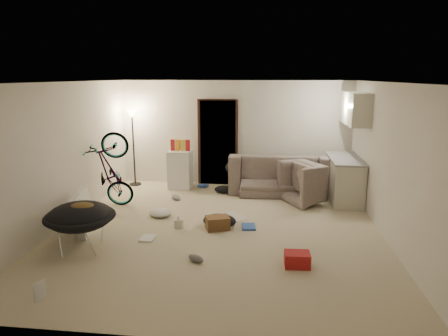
# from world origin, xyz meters

# --- Properties ---
(floor) EXTENTS (5.50, 6.00, 0.02)m
(floor) POSITION_xyz_m (0.00, 0.00, -0.01)
(floor) COLOR beige
(floor) RESTS_ON ground
(ceiling) EXTENTS (5.50, 6.00, 0.02)m
(ceiling) POSITION_xyz_m (0.00, 0.00, 2.51)
(ceiling) COLOR white
(ceiling) RESTS_ON wall_back
(wall_back) EXTENTS (5.50, 0.02, 2.50)m
(wall_back) POSITION_xyz_m (0.00, 3.01, 1.25)
(wall_back) COLOR silver
(wall_back) RESTS_ON floor
(wall_front) EXTENTS (5.50, 0.02, 2.50)m
(wall_front) POSITION_xyz_m (0.00, -3.01, 1.25)
(wall_front) COLOR silver
(wall_front) RESTS_ON floor
(wall_left) EXTENTS (0.02, 6.00, 2.50)m
(wall_left) POSITION_xyz_m (-2.76, 0.00, 1.25)
(wall_left) COLOR silver
(wall_left) RESTS_ON floor
(wall_right) EXTENTS (0.02, 6.00, 2.50)m
(wall_right) POSITION_xyz_m (2.76, 0.00, 1.25)
(wall_right) COLOR silver
(wall_right) RESTS_ON floor
(doorway) EXTENTS (0.85, 0.10, 2.04)m
(doorway) POSITION_xyz_m (-0.40, 2.97, 1.02)
(doorway) COLOR black
(doorway) RESTS_ON floor
(door_trim) EXTENTS (0.97, 0.04, 2.10)m
(door_trim) POSITION_xyz_m (-0.40, 2.94, 1.02)
(door_trim) COLOR black
(door_trim) RESTS_ON floor
(floor_lamp) EXTENTS (0.28, 0.28, 1.81)m
(floor_lamp) POSITION_xyz_m (-2.40, 2.65, 1.31)
(floor_lamp) COLOR black
(floor_lamp) RESTS_ON floor
(kitchen_counter) EXTENTS (0.60, 1.50, 0.88)m
(kitchen_counter) POSITION_xyz_m (2.43, 2.00, 0.44)
(kitchen_counter) COLOR beige
(kitchen_counter) RESTS_ON floor
(counter_top) EXTENTS (0.64, 1.54, 0.04)m
(counter_top) POSITION_xyz_m (2.43, 2.00, 0.90)
(counter_top) COLOR gray
(counter_top) RESTS_ON kitchen_counter
(kitchen_uppers) EXTENTS (0.38, 1.40, 0.65)m
(kitchen_uppers) POSITION_xyz_m (2.56, 2.00, 1.95)
(kitchen_uppers) COLOR beige
(kitchen_uppers) RESTS_ON wall_right
(sofa) EXTENTS (2.26, 0.93, 0.65)m
(sofa) POSITION_xyz_m (1.06, 2.45, 0.33)
(sofa) COLOR #333A33
(sofa) RESTS_ON floor
(armchair) EXTENTS (1.21, 1.25, 0.62)m
(armchair) POSITION_xyz_m (1.80, 1.85, 0.31)
(armchair) COLOR #333A33
(armchair) RESTS_ON floor
(bicycle) EXTENTS (1.65, 0.88, 0.91)m
(bicycle) POSITION_xyz_m (-2.30, 0.95, 0.41)
(bicycle) COLOR black
(bicycle) RESTS_ON floor
(book_asset) EXTENTS (0.28, 0.24, 0.02)m
(book_asset) POSITION_xyz_m (-1.85, -2.55, 0.01)
(book_asset) COLOR #A9191A
(book_asset) RESTS_ON floor
(mini_fridge) EXTENTS (0.52, 0.52, 0.89)m
(mini_fridge) POSITION_xyz_m (-1.25, 2.55, 0.44)
(mini_fridge) COLOR white
(mini_fridge) RESTS_ON floor
(snack_box_0) EXTENTS (0.11, 0.09, 0.30)m
(snack_box_0) POSITION_xyz_m (-1.42, 2.55, 1.00)
(snack_box_0) COLOR #A9191A
(snack_box_0) RESTS_ON mini_fridge
(snack_box_1) EXTENTS (0.10, 0.08, 0.30)m
(snack_box_1) POSITION_xyz_m (-1.30, 2.55, 1.00)
(snack_box_1) COLOR orange
(snack_box_1) RESTS_ON mini_fridge
(snack_box_2) EXTENTS (0.12, 0.10, 0.30)m
(snack_box_2) POSITION_xyz_m (-1.18, 2.55, 1.00)
(snack_box_2) COLOR gold
(snack_box_2) RESTS_ON mini_fridge
(snack_box_3) EXTENTS (0.10, 0.07, 0.30)m
(snack_box_3) POSITION_xyz_m (-1.06, 2.55, 1.00)
(snack_box_3) COLOR #A9191A
(snack_box_3) RESTS_ON mini_fridge
(saucer_chair) EXTENTS (1.05, 1.05, 0.75)m
(saucer_chair) POSITION_xyz_m (-1.97, -1.08, 0.44)
(saucer_chair) COLOR silver
(saucer_chair) RESTS_ON floor
(hoodie) EXTENTS (0.58, 0.53, 0.22)m
(hoodie) POSITION_xyz_m (-1.92, -1.11, 0.65)
(hoodie) COLOR brown
(hoodie) RESTS_ON saucer_chair
(sofa_drape) EXTENTS (0.60, 0.50, 0.28)m
(sofa_drape) POSITION_xyz_m (0.11, 2.45, 0.54)
(sofa_drape) COLOR black
(sofa_drape) RESTS_ON sofa
(tv_box) EXTENTS (0.50, 1.04, 0.68)m
(tv_box) POSITION_xyz_m (-2.30, -0.32, 0.33)
(tv_box) COLOR silver
(tv_box) RESTS_ON floor
(drink_case_a) EXTENTS (0.47, 0.40, 0.23)m
(drink_case_a) POSITION_xyz_m (-0.03, 0.00, 0.11)
(drink_case_a) COLOR brown
(drink_case_a) RESTS_ON floor
(drink_case_b) EXTENTS (0.36, 0.27, 0.20)m
(drink_case_b) POSITION_xyz_m (1.26, -1.25, 0.10)
(drink_case_b) COLOR #A9191A
(drink_case_b) RESTS_ON floor
(juicer) EXTENTS (0.15, 0.15, 0.22)m
(juicer) POSITION_xyz_m (-0.71, -0.01, 0.09)
(juicer) COLOR silver
(juicer) RESTS_ON floor
(newspaper) EXTENTS (0.65, 0.67, 0.01)m
(newspaper) POSITION_xyz_m (0.16, 0.64, 0.00)
(newspaper) COLOR beige
(newspaper) RESTS_ON floor
(book_blue) EXTENTS (0.27, 0.34, 0.03)m
(book_blue) POSITION_xyz_m (0.51, 0.13, 0.02)
(book_blue) COLOR #2B4B9B
(book_blue) RESTS_ON floor
(book_white) EXTENTS (0.24, 0.30, 0.03)m
(book_white) POSITION_xyz_m (-1.10, -0.56, 0.01)
(book_white) COLOR silver
(book_white) RESTS_ON floor
(shoe_0) EXTENTS (0.30, 0.18, 0.10)m
(shoe_0) POSITION_xyz_m (-0.71, 2.55, 0.05)
(shoe_0) COLOR #2B4B9B
(shoe_0) RESTS_ON floor
(shoe_1) EXTENTS (0.29, 0.31, 0.11)m
(shoe_1) POSITION_xyz_m (-1.14, 1.57, 0.06)
(shoe_1) COLOR slate
(shoe_1) RESTS_ON floor
(shoe_3) EXTENTS (0.30, 0.24, 0.10)m
(shoe_3) POSITION_xyz_m (-0.17, -1.27, 0.05)
(shoe_3) COLOR slate
(shoe_3) RESTS_ON floor
(clothes_lump_a) EXTENTS (0.74, 0.69, 0.19)m
(clothes_lump_a) POSITION_xyz_m (-0.01, 0.15, 0.10)
(clothes_lump_a) COLOR black
(clothes_lump_a) RESTS_ON floor
(clothes_lump_b) EXTENTS (0.53, 0.48, 0.14)m
(clothes_lump_b) POSITION_xyz_m (-0.15, 2.25, 0.07)
(clothes_lump_b) COLOR black
(clothes_lump_b) RESTS_ON floor
(clothes_lump_c) EXTENTS (0.59, 0.59, 0.14)m
(clothes_lump_c) POSITION_xyz_m (-1.19, 0.53, 0.07)
(clothes_lump_c) COLOR silver
(clothes_lump_c) RESTS_ON floor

